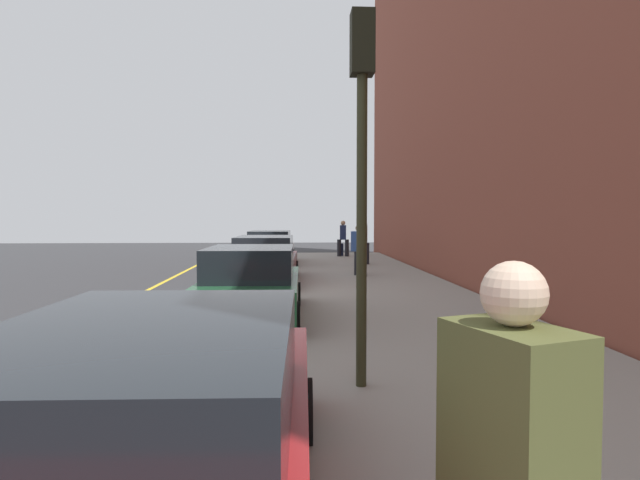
{
  "coord_description": "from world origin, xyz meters",
  "views": [
    {
      "loc": [
        -14.06,
        -0.93,
        2.09
      ],
      "look_at": [
        0.92,
        -1.72,
        1.42
      ],
      "focal_mm": 29.21,
      "sensor_mm": 36.0,
      "label": 1
    }
  ],
  "objects_px": {
    "parked_car_green": "(251,285)",
    "rolling_suitcase": "(341,249)",
    "parked_car_red": "(156,442)",
    "pedestrian_blue_coat": "(359,248)",
    "parked_car_white": "(270,249)",
    "pedestrian_grey_coat": "(362,240)",
    "parked_car_maroon": "(265,261)",
    "pedestrian_navy_coat": "(343,237)",
    "traffic_light_pole": "(362,135)"
  },
  "relations": [
    {
      "from": "parked_car_green",
      "to": "pedestrian_navy_coat",
      "type": "distance_m",
      "value": 15.63
    },
    {
      "from": "pedestrian_navy_coat",
      "to": "traffic_light_pole",
      "type": "bearing_deg",
      "value": 175.08
    },
    {
      "from": "parked_car_maroon",
      "to": "parked_car_red",
      "type": "bearing_deg",
      "value": -179.9
    },
    {
      "from": "traffic_light_pole",
      "to": "rolling_suitcase",
      "type": "relative_size",
      "value": 4.36
    },
    {
      "from": "parked_car_green",
      "to": "parked_car_maroon",
      "type": "height_order",
      "value": "same"
    },
    {
      "from": "parked_car_green",
      "to": "pedestrian_blue_coat",
      "type": "relative_size",
      "value": 2.58
    },
    {
      "from": "parked_car_maroon",
      "to": "traffic_light_pole",
      "type": "bearing_deg",
      "value": -170.62
    },
    {
      "from": "parked_car_maroon",
      "to": "pedestrian_grey_coat",
      "type": "relative_size",
      "value": 2.57
    },
    {
      "from": "pedestrian_grey_coat",
      "to": "parked_car_maroon",
      "type": "bearing_deg",
      "value": 146.49
    },
    {
      "from": "parked_car_maroon",
      "to": "pedestrian_blue_coat",
      "type": "height_order",
      "value": "pedestrian_blue_coat"
    },
    {
      "from": "parked_car_maroon",
      "to": "traffic_light_pole",
      "type": "xyz_separation_m",
      "value": [
        -9.76,
        -1.61,
        2.26
      ]
    },
    {
      "from": "parked_car_green",
      "to": "parked_car_maroon",
      "type": "distance_m",
      "value": 5.52
    },
    {
      "from": "pedestrian_blue_coat",
      "to": "traffic_light_pole",
      "type": "bearing_deg",
      "value": 172.92
    },
    {
      "from": "parked_car_green",
      "to": "rolling_suitcase",
      "type": "relative_size",
      "value": 4.44
    },
    {
      "from": "parked_car_red",
      "to": "pedestrian_navy_coat",
      "type": "relative_size",
      "value": 2.73
    },
    {
      "from": "parked_car_white",
      "to": "pedestrian_blue_coat",
      "type": "bearing_deg",
      "value": -144.2
    },
    {
      "from": "parked_car_red",
      "to": "parked_car_maroon",
      "type": "relative_size",
      "value": 1.01
    },
    {
      "from": "parked_car_maroon",
      "to": "rolling_suitcase",
      "type": "bearing_deg",
      "value": -17.57
    },
    {
      "from": "pedestrian_blue_coat",
      "to": "parked_car_white",
      "type": "bearing_deg",
      "value": 35.8
    },
    {
      "from": "pedestrian_blue_coat",
      "to": "pedestrian_navy_coat",
      "type": "bearing_deg",
      "value": -1.84
    },
    {
      "from": "parked_car_red",
      "to": "pedestrian_blue_coat",
      "type": "height_order",
      "value": "pedestrian_blue_coat"
    },
    {
      "from": "parked_car_maroon",
      "to": "parked_car_white",
      "type": "relative_size",
      "value": 1.03
    },
    {
      "from": "parked_car_maroon",
      "to": "rolling_suitcase",
      "type": "distance_m",
      "value": 10.68
    },
    {
      "from": "pedestrian_grey_coat",
      "to": "parked_car_red",
      "type": "bearing_deg",
      "value": 168.62
    },
    {
      "from": "parked_car_red",
      "to": "parked_car_green",
      "type": "xyz_separation_m",
      "value": [
        7.05,
        -0.0,
        -0.0
      ]
    },
    {
      "from": "parked_car_green",
      "to": "rolling_suitcase",
      "type": "distance_m",
      "value": 16.02
    },
    {
      "from": "parked_car_maroon",
      "to": "rolling_suitcase",
      "type": "relative_size",
      "value": 4.89
    },
    {
      "from": "pedestrian_grey_coat",
      "to": "pedestrian_navy_coat",
      "type": "bearing_deg",
      "value": 5.06
    },
    {
      "from": "parked_car_red",
      "to": "parked_car_green",
      "type": "bearing_deg",
      "value": -0.03
    },
    {
      "from": "parked_car_white",
      "to": "pedestrian_blue_coat",
      "type": "xyz_separation_m",
      "value": [
        -4.35,
        -3.14,
        0.28
      ]
    },
    {
      "from": "pedestrian_navy_coat",
      "to": "pedestrian_blue_coat",
      "type": "relative_size",
      "value": 1.05
    },
    {
      "from": "parked_car_white",
      "to": "pedestrian_blue_coat",
      "type": "distance_m",
      "value": 5.37
    },
    {
      "from": "parked_car_red",
      "to": "pedestrian_navy_coat",
      "type": "bearing_deg",
      "value": -8.33
    },
    {
      "from": "parked_car_red",
      "to": "pedestrian_grey_coat",
      "type": "xyz_separation_m",
      "value": [
        18.1,
        -3.64,
        0.38
      ]
    },
    {
      "from": "parked_car_red",
      "to": "rolling_suitcase",
      "type": "height_order",
      "value": "parked_car_red"
    },
    {
      "from": "parked_car_maroon",
      "to": "pedestrian_blue_coat",
      "type": "distance_m",
      "value": 3.47
    },
    {
      "from": "parked_car_red",
      "to": "pedestrian_grey_coat",
      "type": "relative_size",
      "value": 2.59
    },
    {
      "from": "parked_car_red",
      "to": "parked_car_white",
      "type": "height_order",
      "value": "same"
    },
    {
      "from": "parked_car_red",
      "to": "pedestrian_blue_coat",
      "type": "xyz_separation_m",
      "value": [
        14.23,
        -3.01,
        0.28
      ]
    },
    {
      "from": "parked_car_green",
      "to": "traffic_light_pole",
      "type": "bearing_deg",
      "value": -159.49
    },
    {
      "from": "parked_car_maroon",
      "to": "pedestrian_navy_coat",
      "type": "relative_size",
      "value": 2.71
    },
    {
      "from": "rolling_suitcase",
      "to": "pedestrian_blue_coat",
      "type": "bearing_deg",
      "value": 178.7
    },
    {
      "from": "pedestrian_grey_coat",
      "to": "parked_car_green",
      "type": "bearing_deg",
      "value": 161.77
    },
    {
      "from": "parked_car_white",
      "to": "pedestrian_blue_coat",
      "type": "height_order",
      "value": "pedestrian_blue_coat"
    },
    {
      "from": "parked_car_green",
      "to": "rolling_suitcase",
      "type": "height_order",
      "value": "parked_car_green"
    },
    {
      "from": "pedestrian_blue_coat",
      "to": "pedestrian_grey_coat",
      "type": "relative_size",
      "value": 0.9
    },
    {
      "from": "traffic_light_pole",
      "to": "pedestrian_grey_coat",
      "type": "bearing_deg",
      "value": -7.65
    },
    {
      "from": "parked_car_green",
      "to": "parked_car_maroon",
      "type": "bearing_deg",
      "value": 0.26
    },
    {
      "from": "parked_car_maroon",
      "to": "parked_car_white",
      "type": "bearing_deg",
      "value": 1.03
    },
    {
      "from": "pedestrian_blue_coat",
      "to": "pedestrian_grey_coat",
      "type": "xyz_separation_m",
      "value": [
        3.87,
        -0.63,
        0.1
      ]
    }
  ]
}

